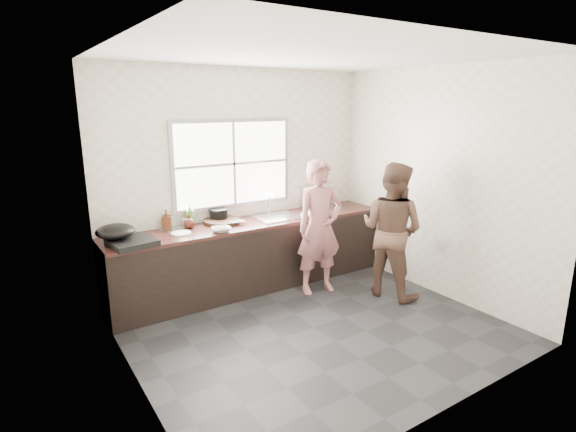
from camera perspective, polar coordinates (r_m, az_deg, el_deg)
floor at (r=4.85m, az=3.32°, el=-13.96°), size 3.60×3.20×0.01m
ceiling at (r=4.30m, az=3.86°, el=19.83°), size 3.60×3.20×0.01m
wall_back at (r=5.72m, az=-6.11°, el=4.74°), size 3.60×0.01×2.70m
wall_left at (r=3.63m, az=-19.97°, el=-1.52°), size 0.01×3.20×2.70m
wall_right at (r=5.63m, az=18.51°, el=3.93°), size 0.01×3.20×2.70m
wall_front at (r=3.28m, az=20.59°, el=-3.20°), size 3.60×0.01×2.70m
cabinet at (r=5.68m, az=-4.40°, el=-5.08°), size 3.60×0.62×0.82m
countertop at (r=5.56m, az=-4.48°, el=-0.89°), size 3.60×0.64×0.04m
sink at (r=5.72m, az=-1.41°, el=-0.15°), size 0.55×0.45×0.02m
faucet at (r=5.85m, az=-2.46°, el=1.63°), size 0.02×0.02×0.30m
window_frame at (r=5.63m, az=-7.00°, el=6.63°), size 1.60×0.05×1.10m
window_glazing at (r=5.61m, az=-6.89°, el=6.60°), size 1.50×0.01×1.00m
woman at (r=5.45m, az=4.02°, el=-2.00°), size 0.61×0.45×1.53m
person_side at (r=5.48m, az=13.03°, el=-1.74°), size 0.81×0.93×1.62m
cutting_board at (r=5.51m, az=-8.40°, el=-0.66°), size 0.55×0.55×0.04m
cleaver at (r=5.40m, az=-6.41°, el=-0.68°), size 0.18×0.10×0.01m
bowl_mince at (r=5.14m, az=-8.46°, el=-1.71°), size 0.24×0.24×0.05m
bowl_crabs at (r=5.79m, az=3.54°, el=0.31°), size 0.22×0.22×0.07m
bowl_held at (r=5.71m, az=2.43°, el=0.13°), size 0.25×0.25×0.07m
black_pot at (r=5.58m, az=-8.80°, el=0.10°), size 0.25×0.25×0.16m
plate_food at (r=5.14m, az=-13.41°, el=-2.14°), size 0.27×0.27×0.02m
bottle_green at (r=5.43m, az=-12.34°, el=0.11°), size 0.13×0.13×0.26m
bottle_brown_tall at (r=5.35m, az=-15.16°, el=-0.54°), size 0.12×0.13×0.21m
bottle_brown_short at (r=5.34m, az=-12.46°, el=-0.75°), size 0.12×0.12×0.15m
glass_jar at (r=5.43m, az=-12.83°, el=-0.81°), size 0.08×0.08×0.09m
burner at (r=4.87m, az=-19.18°, el=-3.20°), size 0.48×0.48×0.06m
wok at (r=4.95m, az=-21.07°, el=-1.84°), size 0.52×0.52×0.15m
dish_rack at (r=6.30m, az=3.57°, el=2.61°), size 0.47×0.37×0.32m
pot_lid_left at (r=4.85m, az=-18.52°, el=-3.53°), size 0.30×0.30×0.01m
pot_lid_right at (r=5.36m, az=-14.55°, el=-1.58°), size 0.37×0.37×0.01m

